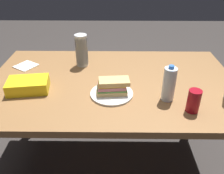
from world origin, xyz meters
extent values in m
plane|color=#383330|center=(0.00, 0.00, 0.00)|extent=(8.00, 8.00, 0.00)
cube|color=olive|center=(0.00, 0.00, 0.72)|extent=(1.56, 0.95, 0.04)
cylinder|color=brown|center=(-0.70, 0.40, 0.35)|extent=(0.07, 0.07, 0.70)
cylinder|color=brown|center=(0.70, 0.40, 0.35)|extent=(0.07, 0.07, 0.70)
cylinder|color=white|center=(0.00, -0.16, 0.74)|extent=(0.24, 0.24, 0.01)
cube|color=#DBB26B|center=(0.00, -0.16, 0.76)|extent=(0.18, 0.10, 0.02)
cube|color=#599E3F|center=(0.00, -0.16, 0.78)|extent=(0.17, 0.10, 0.01)
cube|color=#C6727A|center=(0.00, -0.16, 0.79)|extent=(0.16, 0.10, 0.02)
cube|color=yellow|center=(0.00, -0.16, 0.80)|extent=(0.16, 0.09, 0.01)
cube|color=#DBB26B|center=(0.01, -0.15, 0.82)|extent=(0.18, 0.10, 0.02)
cylinder|color=maroon|center=(0.41, -0.31, 0.80)|extent=(0.07, 0.07, 0.12)
cube|color=yellow|center=(-0.49, -0.12, 0.77)|extent=(0.25, 0.18, 0.07)
cylinder|color=silver|center=(0.31, -0.20, 0.83)|extent=(0.07, 0.07, 0.19)
cylinder|color=blue|center=(0.31, -0.20, 0.93)|extent=(0.03, 0.03, 0.02)
cylinder|color=silver|center=(-0.21, 0.22, 0.78)|extent=(0.08, 0.08, 0.09)
cylinder|color=silver|center=(-0.21, 0.22, 0.80)|extent=(0.08, 0.08, 0.09)
cylinder|color=silver|center=(-0.21, 0.22, 0.82)|extent=(0.08, 0.08, 0.09)
cylinder|color=silver|center=(-0.21, 0.22, 0.84)|extent=(0.08, 0.08, 0.09)
cylinder|color=silver|center=(-0.21, 0.22, 0.86)|extent=(0.08, 0.08, 0.09)
cylinder|color=silver|center=(-0.21, 0.22, 0.87)|extent=(0.08, 0.08, 0.09)
cylinder|color=silver|center=(-0.21, 0.22, 0.89)|extent=(0.08, 0.08, 0.09)
cylinder|color=silver|center=(-0.21, 0.22, 0.91)|extent=(0.08, 0.08, 0.09)
cube|color=white|center=(-0.61, 0.20, 0.74)|extent=(0.18, 0.18, 0.01)
camera|label=1|loc=(0.01, -1.28, 1.47)|focal=37.74mm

